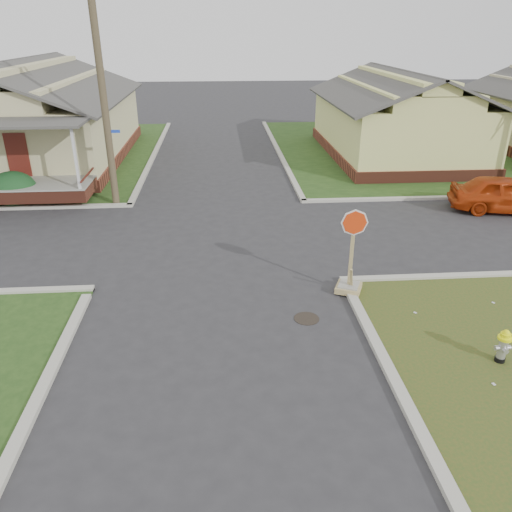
{
  "coord_description": "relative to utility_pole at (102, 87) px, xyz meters",
  "views": [
    {
      "loc": [
        0.12,
        -11.17,
        6.73
      ],
      "look_at": [
        1.03,
        1.0,
        1.1
      ],
      "focal_mm": 35.0,
      "sensor_mm": 36.0,
      "label": 1
    }
  ],
  "objects": [
    {
      "name": "ground",
      "position": [
        4.2,
        -8.9,
        -4.66
      ],
      "size": [
        120.0,
        120.0,
        0.0
      ],
      "primitive_type": "plane",
      "color": "#2A2A2D",
      "rests_on": "ground"
    },
    {
      "name": "fire_hydrant",
      "position": [
        10.32,
        -11.52,
        -4.17
      ],
      "size": [
        0.3,
        0.3,
        0.8
      ],
      "rotation": [
        0.0,
        0.0,
        -0.01
      ],
      "color": "black",
      "rests_on": "ground"
    },
    {
      "name": "corner_house",
      "position": [
        -5.8,
        7.78,
        -2.38
      ],
      "size": [
        10.1,
        15.5,
        5.3
      ],
      "color": "brown",
      "rests_on": "ground"
    },
    {
      "name": "curbs",
      "position": [
        4.2,
        -3.9,
        -4.66
      ],
      "size": [
        80.0,
        40.0,
        0.12
      ],
      "primitive_type": null,
      "color": "#AFAD9E",
      "rests_on": "ground"
    },
    {
      "name": "manhole",
      "position": [
        6.4,
        -9.4,
        -4.66
      ],
      "size": [
        0.64,
        0.64,
        0.01
      ],
      "primitive_type": "cylinder",
      "color": "black",
      "rests_on": "ground"
    },
    {
      "name": "hedge_right",
      "position": [
        -4.14,
        0.29,
        -3.98
      ],
      "size": [
        1.65,
        1.35,
        1.26
      ],
      "primitive_type": "ellipsoid",
      "color": "#14381A",
      "rests_on": "verge_far_left"
    },
    {
      "name": "side_house_yellow",
      "position": [
        14.2,
        7.6,
        -2.47
      ],
      "size": [
        7.6,
        11.6,
        4.7
      ],
      "color": "brown",
      "rests_on": "ground"
    },
    {
      "name": "stop_sign",
      "position": [
        7.79,
        -8.11,
        -4.09
      ],
      "size": [
        0.68,
        0.66,
        2.4
      ],
      "rotation": [
        0.0,
        0.0,
        -0.41
      ],
      "color": "#A18F57",
      "rests_on": "ground"
    },
    {
      "name": "red_sedan",
      "position": [
        15.56,
        -1.98,
        -3.95
      ],
      "size": [
        4.45,
        2.55,
        1.43
      ],
      "primitive_type": "imported",
      "rotation": [
        0.0,
        0.0,
        1.35
      ],
      "color": "#AF330C",
      "rests_on": "ground"
    },
    {
      "name": "utility_pole",
      "position": [
        0.0,
        0.0,
        0.0
      ],
      "size": [
        1.8,
        0.28,
        9.0
      ],
      "color": "#413726",
      "rests_on": "ground"
    }
  ]
}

